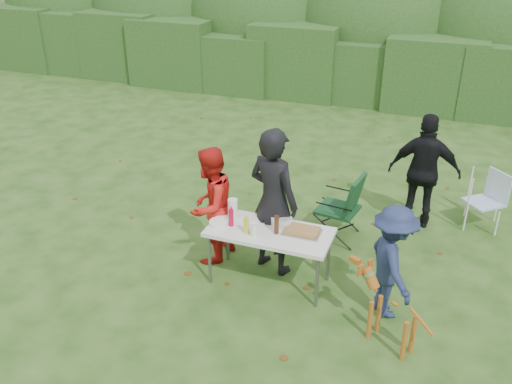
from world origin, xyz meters
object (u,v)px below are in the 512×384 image
(folding_table, at_px, (270,234))
(ketchup_bottle, at_px, (231,218))
(dog, at_px, (393,314))
(paper_towel_roll, at_px, (233,209))
(lawn_chair, at_px, (484,200))
(person_red_jacket, at_px, (210,206))
(person_black_puffy, at_px, (424,172))
(mustard_bottle, at_px, (246,226))
(camping_chair, at_px, (338,206))
(beer_bottle, at_px, (276,225))
(child, at_px, (392,262))
(person_cook, at_px, (273,202))

(folding_table, bearing_deg, ketchup_bottle, -173.65)
(dog, relative_size, paper_towel_roll, 3.35)
(dog, relative_size, ketchup_bottle, 3.96)
(lawn_chair, bearing_deg, paper_towel_roll, -4.17)
(person_red_jacket, bearing_deg, dog, 78.69)
(folding_table, relative_size, lawn_chair, 1.76)
(person_black_puffy, bearing_deg, person_red_jacket, 34.62)
(dog, bearing_deg, mustard_bottle, 13.67)
(camping_chair, relative_size, lawn_chair, 1.16)
(folding_table, bearing_deg, dog, -21.77)
(person_black_puffy, xyz_separation_m, camping_chair, (-1.06, -0.77, -0.36))
(beer_bottle, bearing_deg, lawn_chair, 45.91)
(dog, height_order, paper_towel_roll, paper_towel_roll)
(ketchup_bottle, xyz_separation_m, paper_towel_roll, (-0.06, 0.18, 0.02))
(child, bearing_deg, person_cook, 45.76)
(child, xyz_separation_m, mustard_bottle, (-1.71, -0.06, 0.15))
(paper_towel_roll, bearing_deg, person_black_puffy, 43.47)
(child, xyz_separation_m, lawn_chair, (1.01, 2.51, -0.26))
(camping_chair, xyz_separation_m, lawn_chair, (1.94, 1.04, -0.07))
(mustard_bottle, height_order, ketchup_bottle, ketchup_bottle)
(folding_table, xyz_separation_m, person_cook, (-0.07, 0.32, 0.28))
(camping_chair, bearing_deg, beer_bottle, 81.23)
(folding_table, xyz_separation_m, ketchup_bottle, (-0.48, -0.05, 0.16))
(camping_chair, bearing_deg, lawn_chair, -143.09)
(lawn_chair, bearing_deg, beer_bottle, 4.48)
(beer_bottle, bearing_deg, dog, -21.86)
(person_red_jacket, bearing_deg, paper_towel_roll, 80.06)
(lawn_chair, relative_size, paper_towel_roll, 3.29)
(dog, distance_m, lawn_chair, 3.18)
(child, height_order, lawn_chair, child)
(paper_towel_roll, bearing_deg, person_cook, 21.78)
(person_cook, relative_size, child, 1.41)
(ketchup_bottle, relative_size, paper_towel_roll, 0.85)
(person_black_puffy, bearing_deg, mustard_bottle, 48.78)
(person_black_puffy, relative_size, lawn_chair, 2.01)
(child, height_order, beer_bottle, child)
(person_black_puffy, relative_size, ketchup_bottle, 7.79)
(mustard_bottle, xyz_separation_m, ketchup_bottle, (-0.23, 0.10, 0.01))
(folding_table, height_order, person_red_jacket, person_red_jacket)
(person_cook, height_order, person_black_puffy, person_cook)
(ketchup_bottle, height_order, paper_towel_roll, paper_towel_roll)
(lawn_chair, xyz_separation_m, ketchup_bottle, (-2.95, -2.47, 0.42))
(person_red_jacket, height_order, child, person_red_jacket)
(camping_chair, bearing_deg, person_black_puffy, -135.24)
(person_black_puffy, distance_m, dog, 2.81)
(mustard_bottle, distance_m, ketchup_bottle, 0.26)
(child, distance_m, dog, 0.62)
(mustard_bottle, bearing_deg, lawn_chair, 43.45)
(person_black_puffy, height_order, lawn_chair, person_black_puffy)
(person_red_jacket, relative_size, camping_chair, 1.59)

